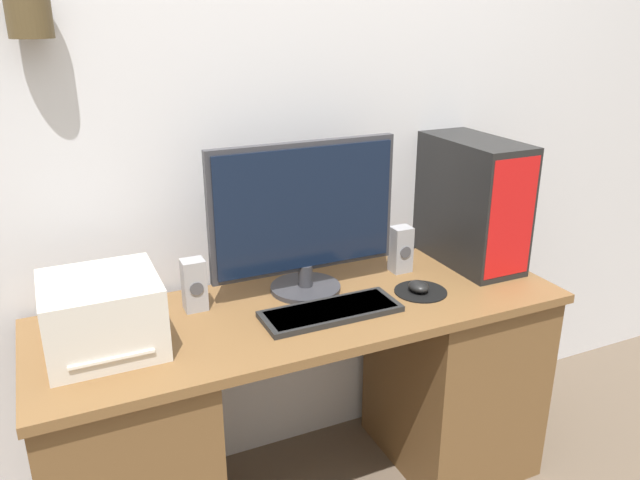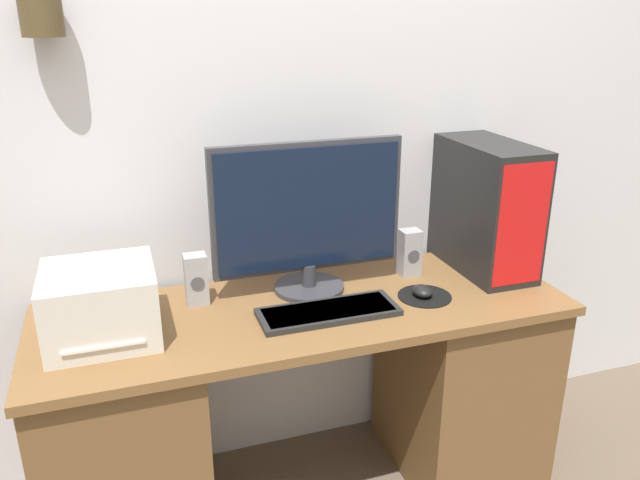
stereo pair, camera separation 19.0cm
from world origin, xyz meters
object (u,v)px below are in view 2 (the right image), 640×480
(computer_tower, at_px, (482,205))
(printer, at_px, (101,304))
(mouse, at_px, (422,291))
(speaker_left, at_px, (196,279))
(keyboard, at_px, (328,312))
(monitor, at_px, (308,215))
(speaker_right, at_px, (410,253))

(computer_tower, height_order, printer, computer_tower)
(printer, bearing_deg, computer_tower, 5.67)
(printer, bearing_deg, mouse, -3.32)
(computer_tower, distance_m, speaker_left, 1.02)
(keyboard, xyz_separation_m, mouse, (0.33, 0.02, 0.01))
(printer, bearing_deg, speaker_left, 25.13)
(monitor, distance_m, printer, 0.68)
(keyboard, height_order, computer_tower, computer_tower)
(monitor, bearing_deg, speaker_left, 178.10)
(monitor, height_order, keyboard, monitor)
(printer, relative_size, speaker_right, 1.85)
(mouse, distance_m, printer, 0.98)
(mouse, xyz_separation_m, speaker_right, (0.04, 0.18, 0.06))
(computer_tower, height_order, speaker_left, computer_tower)
(speaker_left, bearing_deg, printer, -154.87)
(speaker_left, bearing_deg, monitor, -1.90)
(keyboard, xyz_separation_m, speaker_left, (-0.37, 0.21, 0.07))
(speaker_right, bearing_deg, computer_tower, 0.63)
(monitor, bearing_deg, mouse, -28.27)
(speaker_left, bearing_deg, mouse, -15.23)
(computer_tower, bearing_deg, speaker_right, -179.37)
(computer_tower, relative_size, printer, 1.58)
(computer_tower, xyz_separation_m, speaker_right, (-0.28, -0.00, -0.14))
(mouse, xyz_separation_m, printer, (-0.98, 0.06, 0.08))
(monitor, relative_size, speaker_right, 3.82)
(keyboard, height_order, speaker_right, speaker_right)
(mouse, bearing_deg, monitor, 151.73)
(keyboard, relative_size, speaker_left, 2.62)
(monitor, xyz_separation_m, speaker_right, (0.37, 0.01, -0.18))
(speaker_left, height_order, speaker_right, same)
(keyboard, bearing_deg, mouse, 3.22)
(keyboard, xyz_separation_m, computer_tower, (0.65, 0.20, 0.22))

